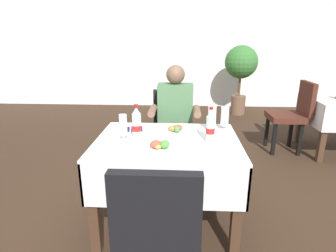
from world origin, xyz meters
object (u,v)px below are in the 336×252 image
Objects in this scene: plate_far_diner at (176,129)px; cola_bottle_secondary at (137,124)px; main_dining_table at (167,160)px; beer_glass_right at (123,127)px; chair_far_diner_seat at (172,130)px; beer_glass_left at (212,118)px; chair_near_camera_side at (159,230)px; potted_plant_corner at (241,67)px; plate_near_camera at (158,146)px; beer_glass_middle at (225,118)px; cola_bottle_primary at (210,127)px; background_chair_left at (293,112)px; seated_diner_far at (175,119)px; napkin_cutlery_set at (133,129)px.

cola_bottle_secondary reaches higher than plate_far_diner.
beer_glass_right reaches higher than main_dining_table.
beer_glass_left reaches higher than chair_far_diner_seat.
plate_far_diner is at bearing 26.34° from beer_glass_right.
potted_plant_corner reaches higher than chair_near_camera_side.
beer_glass_middle is at bearing 43.03° from plate_near_camera.
potted_plant_corner reaches higher than beer_glass_left.
main_dining_table is 0.44m from cola_bottle_primary.
main_dining_table is 1.16× the size of background_chair_left.
potted_plant_corner is (0.94, 3.67, 0.09)m from cola_bottle_primary.
potted_plant_corner is at bearing 70.78° from main_dining_table.
plate_near_camera is (-0.05, 0.62, 0.22)m from chair_near_camera_side.
seated_diner_far is 6.44× the size of napkin_cutlery_set.
chair_far_diner_seat is 0.68m from plate_far_diner.
background_chair_left is at bearing 53.10° from cola_bottle_primary.
cola_bottle_secondary reaches higher than napkin_cutlery_set.
potted_plant_corner reaches higher than cola_bottle_secondary.
beer_glass_right is at bearing -161.40° from beer_glass_left.
cola_bottle_secondary is (-0.19, 0.20, 0.10)m from plate_near_camera.
seated_diner_far is 0.63m from beer_glass_middle.
cola_bottle_primary is at bearing -126.90° from background_chair_left.
beer_glass_left is 0.13m from beer_glass_middle.
main_dining_table is at bearing 1.73° from beer_glass_right.
cola_bottle_primary is (-0.04, -0.26, 0.01)m from beer_glass_left.
beer_glass_right is 0.71× the size of cola_bottle_secondary.
seated_diner_far is 0.82m from cola_bottle_primary.
seated_diner_far is 0.80m from cola_bottle_secondary.
chair_far_diner_seat is 3.51× the size of cola_bottle_primary.
background_chair_left is (1.85, 1.68, -0.32)m from cola_bottle_secondary.
beer_glass_middle is 0.20× the size of background_chair_left.
chair_near_camera_side is 1.00× the size of background_chair_left.
cola_bottle_primary reaches higher than beer_glass_left.
beer_glass_left is at bearing -56.51° from seated_diner_far.
chair_far_diner_seat is at bearing 121.34° from beer_glass_left.
background_chair_left reaches higher than napkin_cutlery_set.
plate_near_camera is 0.61m from beer_glass_left.
beer_glass_left is 0.65m from cola_bottle_secondary.
seated_diner_far is at bearing 92.43° from plate_far_diner.
beer_glass_middle is at bearing 22.23° from cola_bottle_secondary.
beer_glass_right is at bearing -113.85° from potted_plant_corner.
chair_far_diner_seat is 1.00× the size of background_chair_left.
plate_far_diner is at bearing -6.19° from napkin_cutlery_set.
chair_far_diner_seat is 1.82m from background_chair_left.
chair_far_diner_seat is at bearing -114.32° from potted_plant_corner.
beer_glass_right is 1.03× the size of napkin_cutlery_set.
seated_diner_far is 0.61m from beer_glass_left.
plate_far_diner is 2.15m from background_chair_left.
seated_diner_far is at bearing 110.94° from cola_bottle_primary.
chair_far_diner_seat is at bearing 90.00° from main_dining_table.
potted_plant_corner is at bearing 65.04° from napkin_cutlery_set.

